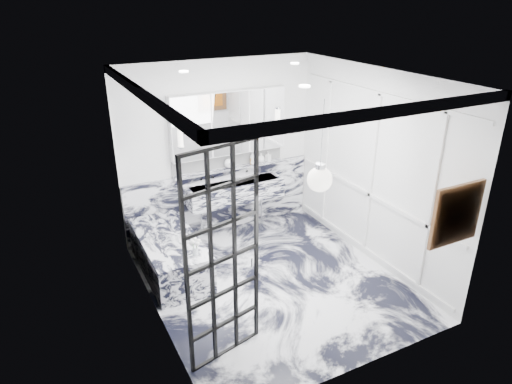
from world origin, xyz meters
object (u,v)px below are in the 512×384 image
mirror_cabinet (229,123)px  trough_sink (235,191)px  crittall_door (223,259)px  bathtub (170,254)px

mirror_cabinet → trough_sink: bearing=-90.0°
crittall_door → mirror_cabinet: size_ratio=1.26×
crittall_door → trough_sink: bearing=49.4°
crittall_door → bathtub: size_ratio=1.45×
bathtub → crittall_door: bearing=-88.1°
trough_sink → bathtub: (-1.33, -0.66, -0.45)m
mirror_cabinet → crittall_door: bearing=-115.3°
crittall_door → mirror_cabinet: crittall_door is taller
bathtub → mirror_cabinet: bearing=32.1°
crittall_door → trough_sink: 2.84m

